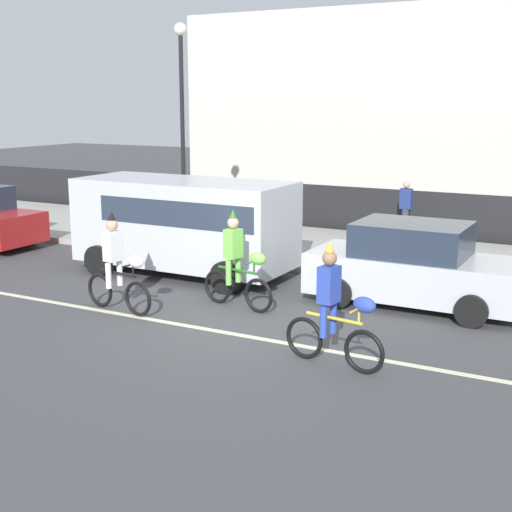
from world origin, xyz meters
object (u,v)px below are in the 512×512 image
parked_car_silver (415,267)px  street_lamp_post (182,98)px  parade_cyclist_zebra (118,269)px  pedestrian_onlooker (406,208)px  parade_cyclist_cobalt (335,313)px  parked_van_silver (187,220)px  parade_cyclist_lime (238,266)px

parked_car_silver → street_lamp_post: 9.21m
parade_cyclist_zebra → parked_car_silver: size_ratio=0.47×
pedestrian_onlooker → street_lamp_post: bearing=-159.9°
parade_cyclist_cobalt → parked_van_silver: (-5.15, 3.77, 0.44)m
parked_van_silver → parade_cyclist_zebra: bearing=-81.2°
parade_cyclist_lime → parked_van_silver: size_ratio=0.38×
parked_van_silver → street_lamp_post: size_ratio=0.85×
parade_cyclist_lime → street_lamp_post: (-4.87, 5.43, 3.15)m
parade_cyclist_zebra → parked_car_silver: 5.70m
pedestrian_onlooker → parked_car_silver: bearing=-71.7°
parade_cyclist_lime → parked_van_silver: bearing=142.7°
parade_cyclist_zebra → parked_car_silver: bearing=32.4°
parade_cyclist_zebra → pedestrian_onlooker: 9.33m
parade_cyclist_zebra → parked_car_silver: parade_cyclist_zebra is taller
parade_cyclist_zebra → parade_cyclist_lime: 2.27m
parked_car_silver → pedestrian_onlooker: size_ratio=2.53×
parade_cyclist_lime → parked_van_silver: (-2.35, 1.78, 0.44)m
parked_car_silver → street_lamp_post: (-7.82, 3.66, 3.21)m
parade_cyclist_zebra → street_lamp_post: (-3.00, 6.71, 3.15)m
pedestrian_onlooker → parade_cyclist_lime: bearing=-97.6°
parked_car_silver → parade_cyclist_zebra: bearing=-147.6°
parade_cyclist_lime → pedestrian_onlooker: size_ratio=1.19×
parade_cyclist_cobalt → parked_car_silver: bearing=87.9°
parade_cyclist_cobalt → parade_cyclist_lime: bearing=144.6°
parade_cyclist_zebra → pedestrian_onlooker: size_ratio=1.19×
street_lamp_post → parade_cyclist_lime: bearing=-48.1°
parked_car_silver → street_lamp_post: size_ratio=0.70×
parade_cyclist_cobalt → pedestrian_onlooker: parade_cyclist_cobalt is taller
parade_cyclist_lime → parade_cyclist_cobalt: same height
parade_cyclist_lime → street_lamp_post: size_ratio=0.33×
parked_van_silver → street_lamp_post: (-2.53, 3.65, 2.71)m
parked_van_silver → parade_cyclist_lime: bearing=-37.3°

